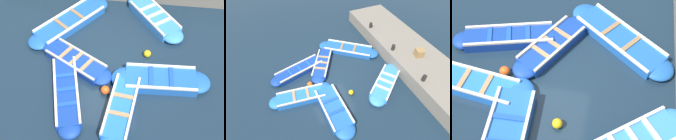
% 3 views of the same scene
% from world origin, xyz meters
% --- Properties ---
extents(ground_plane, '(120.00, 120.00, 0.00)m').
position_xyz_m(ground_plane, '(0.00, 0.00, 0.00)').
color(ground_plane, '#162838').
extents(boat_bow_out, '(3.29, 1.15, 0.39)m').
position_xyz_m(boat_bow_out, '(-1.90, -0.71, 0.17)').
color(boat_bow_out, blue).
rests_on(boat_bow_out, ground).
extents(boat_drifting, '(1.15, 3.49, 0.40)m').
position_xyz_m(boat_drifting, '(-0.62, -1.96, 0.17)').
color(boat_drifting, '#1E59AD').
rests_on(boat_drifting, ground).
extents(boat_broadside, '(2.21, 3.07, 0.35)m').
position_xyz_m(boat_broadside, '(-0.11, 1.13, 0.15)').
color(boat_broadside, navy).
rests_on(boat_broadside, ground).
extents(boat_near_quay, '(3.70, 3.16, 0.36)m').
position_xyz_m(boat_near_quay, '(1.94, 1.79, 0.15)').
color(boat_near_quay, '#1E59AD').
rests_on(boat_near_quay, ground).
extents(boat_alongside, '(3.13, 2.70, 0.40)m').
position_xyz_m(boat_alongside, '(2.59, -1.63, 0.17)').
color(boat_alongside, '#3884E0').
rests_on(boat_alongside, ground).
extents(boat_tucked, '(3.63, 1.66, 0.39)m').
position_xyz_m(boat_tucked, '(-1.50, 1.19, 0.17)').
color(boat_tucked, navy).
rests_on(boat_tucked, ground).
extents(buoy_orange_near, '(0.28, 0.28, 0.28)m').
position_xyz_m(buoy_orange_near, '(0.58, -1.45, 0.14)').
color(buoy_orange_near, '#EAB214').
rests_on(buoy_orange_near, ground).
extents(buoy_yellow_far, '(0.31, 0.31, 0.31)m').
position_xyz_m(buoy_yellow_far, '(-1.26, -0.09, 0.16)').
color(buoy_yellow_far, '#E05119').
rests_on(buoy_yellow_far, ground).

